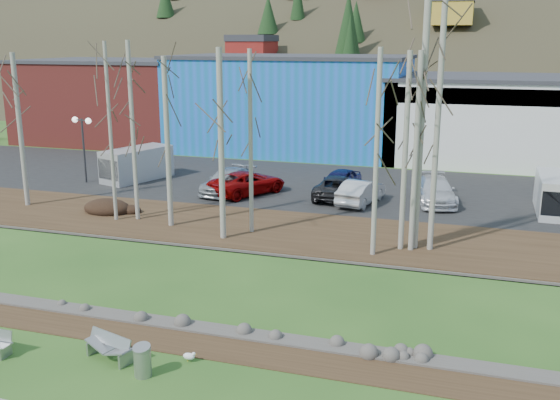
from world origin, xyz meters
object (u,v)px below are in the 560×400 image
(seagull, at_px, (189,356))
(car_4, at_px, (361,192))
(car_0, at_px, (140,169))
(car_2, at_px, (228,181))
(car_3, at_px, (339,181))
(car_6, at_px, (435,190))
(van_white, at_px, (557,195))
(street_lamp, at_px, (82,131))
(car_1, at_px, (247,183))
(litter_bin, at_px, (143,362))
(van_grey, at_px, (135,164))
(bench_damaged, at_px, (110,347))
(car_5, at_px, (337,186))

(seagull, distance_m, car_4, 20.05)
(seagull, height_order, car_0, car_0)
(car_2, bearing_deg, car_3, 23.74)
(car_6, relative_size, van_white, 1.06)
(car_0, bearing_deg, street_lamp, 54.85)
(car_1, relative_size, car_4, 1.18)
(litter_bin, height_order, van_grey, van_grey)
(seagull, xyz_separation_m, van_grey, (-14.39, 21.72, 1.06))
(bench_damaged, height_order, street_lamp, street_lamp)
(car_6, bearing_deg, litter_bin, -118.40)
(car_1, xyz_separation_m, car_2, (-1.37, 0.07, -0.00))
(car_1, relative_size, van_white, 1.07)
(litter_bin, bearing_deg, car_6, 73.26)
(litter_bin, bearing_deg, bench_damaged, 157.53)
(car_2, xyz_separation_m, car_5, (6.97, 0.69, -0.02))
(street_lamp, xyz_separation_m, car_0, (3.00, 2.04, -2.80))
(seagull, distance_m, car_5, 21.00)
(street_lamp, distance_m, van_white, 29.87)
(litter_bin, relative_size, car_6, 0.17)
(car_0, xyz_separation_m, van_grey, (-0.16, -0.40, 0.41))
(car_5, distance_m, car_6, 5.86)
(street_lamp, relative_size, car_3, 1.04)
(car_4, relative_size, car_6, 0.86)
(bench_damaged, height_order, litter_bin, litter_bin)
(litter_bin, height_order, car_4, car_4)
(street_lamp, distance_m, car_4, 19.15)
(car_2, bearing_deg, litter_bin, -67.97)
(car_2, bearing_deg, car_0, 172.53)
(seagull, height_order, car_1, car_1)
(car_1, bearing_deg, car_4, -153.75)
(van_white, bearing_deg, seagull, -119.96)
(car_5, height_order, van_grey, van_grey)
(van_grey, bearing_deg, seagull, -37.70)
(car_4, bearing_deg, litter_bin, 94.32)
(car_6, relative_size, van_grey, 0.95)
(street_lamp, height_order, car_6, street_lamp)
(car_0, relative_size, van_grey, 0.74)
(van_white, bearing_deg, car_4, -173.42)
(seagull, xyz_separation_m, car_0, (-14.23, 22.12, 0.65))
(seagull, distance_m, car_3, 22.43)
(car_0, distance_m, car_3, 14.12)
(car_3, height_order, car_6, car_6)
(litter_bin, bearing_deg, van_grey, 120.45)
(van_white, bearing_deg, car_1, -176.61)
(van_white, height_order, van_grey, van_grey)
(car_0, xyz_separation_m, car_2, (7.32, -1.82, 0.04))
(van_grey, bearing_deg, van_white, 17.38)
(seagull, xyz_separation_m, car_4, (1.71, 19.97, 0.69))
(car_4, height_order, van_white, van_white)
(van_grey, bearing_deg, street_lamp, -131.14)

